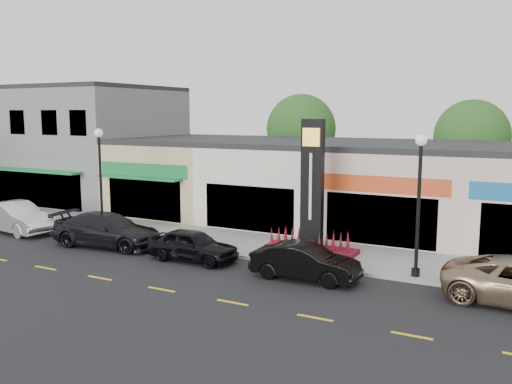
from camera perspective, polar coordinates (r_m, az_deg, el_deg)
ground at (r=22.76m, az=-5.27°, el=-8.06°), size 120.00×120.00×0.00m
sidewalk at (r=26.37m, az=-0.13°, el=-5.57°), size 52.00×4.30×0.15m
curb at (r=24.46m, az=-2.60°, el=-6.68°), size 52.00×0.20×0.15m
building_grey_2story at (r=42.27m, az=-17.59°, el=4.86°), size 12.00×10.95×8.30m
shop_beige at (r=36.32m, az=-6.82°, el=1.92°), size 7.00×10.85×4.80m
shop_cream at (r=32.91m, az=3.31°, el=1.30°), size 7.00×10.01×4.80m
shop_pink_w at (r=30.74m, az=15.29°, el=0.53°), size 7.00×10.01×4.80m
tree_rear_west at (r=41.04m, az=4.77°, el=6.63°), size 5.20×5.20×7.83m
tree_rear_mid at (r=38.06m, az=21.74°, el=5.43°), size 4.80×4.80×7.29m
lamp_west_near at (r=28.94m, az=-16.08°, el=2.18°), size 0.44×0.44×5.47m
lamp_east_near at (r=21.39m, az=16.79°, el=0.10°), size 0.44×0.44×5.47m
pylon_sign at (r=24.56m, az=5.91°, el=-1.41°), size 4.20×1.30×6.00m
car_white_van at (r=31.97m, az=-23.97°, el=-2.46°), size 2.34×5.19×1.65m
car_dark_sedan at (r=27.17m, az=-15.37°, el=-3.88°), size 2.82×5.74×1.61m
car_black_sedan at (r=23.84m, az=-6.69°, el=-5.58°), size 1.66×4.11×1.40m
car_black_conv at (r=21.16m, az=5.22°, el=-7.36°), size 1.54×4.26×1.40m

